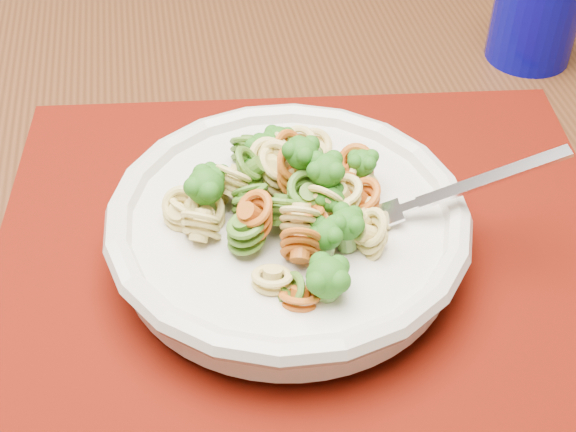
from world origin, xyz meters
TOP-DOWN VIEW (x-y plane):
  - dining_table at (0.33, -0.24)m, footprint 1.72×1.45m
  - placemat at (0.24, -0.37)m, footprint 0.60×0.56m
  - pasta_bowl at (0.21, -0.38)m, footprint 0.26×0.26m
  - pasta_broccoli_heap at (0.21, -0.38)m, footprint 0.22×0.22m
  - fork at (0.27, -0.42)m, footprint 0.17×0.10m
  - tumbler at (0.57, -0.28)m, footprint 0.08×0.08m

SIDE VIEW (x-z plane):
  - dining_table at x=0.33m, z-range 0.29..1.06m
  - placemat at x=0.24m, z-range 0.77..0.78m
  - pasta_bowl at x=0.21m, z-range 0.78..0.83m
  - fork at x=0.27m, z-range 0.78..0.86m
  - pasta_broccoli_heap at x=0.21m, z-range 0.79..0.85m
  - tumbler at x=0.57m, z-range 0.77..0.88m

